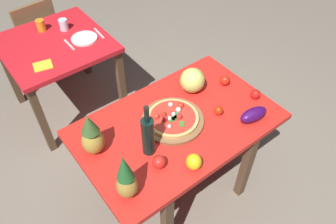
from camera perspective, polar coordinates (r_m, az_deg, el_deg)
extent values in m
plane|color=gray|center=(2.74, 1.26, -12.41)|extent=(10.00, 10.00, 0.00)
cube|color=brown|center=(2.19, -0.17, -18.85)|extent=(0.06, 0.06, 0.71)
cube|color=brown|center=(2.47, 13.33, -9.07)|extent=(0.06, 0.06, 0.71)
cube|color=brown|center=(2.52, -10.24, -6.74)|extent=(0.06, 0.06, 0.71)
cube|color=brown|center=(2.77, 2.56, 0.45)|extent=(0.06, 0.06, 0.71)
cube|color=red|center=(2.15, 1.57, -2.20)|extent=(1.30, 0.82, 0.04)
cube|color=brown|center=(2.86, -20.92, -1.46)|extent=(0.06, 0.06, 0.71)
cube|color=brown|center=(3.04, -8.07, 4.94)|extent=(0.06, 0.06, 0.71)
cube|color=brown|center=(3.45, -25.67, 5.99)|extent=(0.06, 0.06, 0.71)
cube|color=brown|center=(3.59, -14.58, 11.15)|extent=(0.06, 0.06, 0.71)
cube|color=red|center=(2.98, -19.02, 11.02)|extent=(0.86, 0.86, 0.04)
cube|color=brown|center=(4.04, -20.13, 11.46)|extent=(0.04, 0.04, 0.41)
cube|color=brown|center=(3.97, -24.28, 9.35)|extent=(0.04, 0.04, 0.41)
cube|color=brown|center=(3.78, -17.86, 9.52)|extent=(0.04, 0.04, 0.41)
cube|color=brown|center=(3.70, -22.25, 7.24)|extent=(0.04, 0.04, 0.41)
cube|color=brown|center=(3.75, -22.07, 12.17)|extent=(0.43, 0.43, 0.04)
cube|color=olive|center=(3.49, -21.79, 14.01)|extent=(0.40, 0.07, 0.40)
cylinder|color=brown|center=(2.13, 0.82, -1.47)|extent=(0.40, 0.40, 0.02)
cylinder|color=#E2B566|center=(2.11, 0.83, -1.04)|extent=(0.33, 0.33, 0.02)
cylinder|color=red|center=(2.10, 0.83, -0.80)|extent=(0.29, 0.29, 0.00)
sphere|color=red|center=(2.15, 2.22, 1.16)|extent=(0.04, 0.04, 0.04)
sphere|color=red|center=(2.09, 1.98, -0.80)|extent=(0.04, 0.04, 0.04)
sphere|color=red|center=(2.10, -0.77, -0.41)|extent=(0.04, 0.04, 0.04)
sphere|color=red|center=(2.07, -0.45, -1.19)|extent=(0.04, 0.04, 0.04)
sphere|color=red|center=(2.09, -2.02, -0.75)|extent=(0.04, 0.04, 0.04)
cube|color=#2C7D23|center=(2.09, 1.24, -0.87)|extent=(0.05, 0.05, 0.00)
cube|color=#2C7B36|center=(2.08, 0.58, -1.31)|extent=(0.05, 0.04, 0.00)
cube|color=#237439|center=(2.10, 1.45, -0.52)|extent=(0.05, 0.05, 0.00)
cube|color=#35742C|center=(2.09, 1.15, -1.07)|extent=(0.05, 0.03, 0.00)
cube|color=#36852A|center=(2.05, 2.43, -2.07)|extent=(0.05, 0.05, 0.00)
sphere|color=white|center=(2.08, 0.23, -1.09)|extent=(0.03, 0.03, 0.03)
sphere|color=silver|center=(2.10, 0.96, -0.38)|extent=(0.03, 0.03, 0.03)
sphere|color=white|center=(2.16, 0.44, 1.31)|extent=(0.03, 0.03, 0.03)
sphere|color=#F8E3CF|center=(2.03, 0.24, -2.50)|extent=(0.03, 0.03, 0.03)
sphere|color=white|center=(2.13, 1.81, 0.42)|extent=(0.04, 0.04, 0.04)
cylinder|color=black|center=(1.89, -3.45, -4.27)|extent=(0.08, 0.08, 0.27)
cylinder|color=black|center=(1.75, -3.70, -0.59)|extent=(0.03, 0.03, 0.09)
cylinder|color=black|center=(1.72, -3.79, 0.62)|extent=(0.03, 0.03, 0.02)
ellipsoid|color=#B18639|center=(1.77, -7.06, -12.53)|extent=(0.12, 0.12, 0.16)
cone|color=#26652D|center=(1.63, -7.59, -9.50)|extent=(0.09, 0.09, 0.17)
ellipsoid|color=#B1933A|center=(1.97, -12.80, -4.96)|extent=(0.13, 0.13, 0.18)
cone|color=#3D602C|center=(1.85, -13.55, -2.02)|extent=(0.10, 0.10, 0.13)
sphere|color=#DBDE69|center=(2.30, 4.24, 5.48)|extent=(0.18, 0.18, 0.18)
ellipsoid|color=yellow|center=(1.89, 4.49, -8.58)|extent=(0.09, 0.09, 0.10)
ellipsoid|color=#3D0E56|center=(2.19, 14.56, -0.44)|extent=(0.21, 0.12, 0.09)
sphere|color=red|center=(1.89, -1.56, -8.61)|extent=(0.08, 0.08, 0.08)
sphere|color=red|center=(2.19, 8.74, 0.29)|extent=(0.06, 0.06, 0.06)
sphere|color=red|center=(2.41, 9.80, 5.43)|extent=(0.07, 0.07, 0.07)
sphere|color=red|center=(2.35, 14.89, 3.00)|extent=(0.07, 0.07, 0.07)
cylinder|color=orange|center=(3.14, -21.13, 13.80)|extent=(0.07, 0.07, 0.10)
cylinder|color=silver|center=(3.09, -17.60, 14.21)|extent=(0.07, 0.07, 0.10)
cylinder|color=white|center=(2.93, -14.26, 12.22)|extent=(0.22, 0.22, 0.02)
cube|color=silver|center=(2.90, -16.70, 11.08)|extent=(0.02, 0.18, 0.01)
cube|color=silver|center=(2.98, -11.83, 13.19)|extent=(0.03, 0.18, 0.01)
cube|color=yellow|center=(2.73, -20.82, 7.50)|extent=(0.16, 0.15, 0.01)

